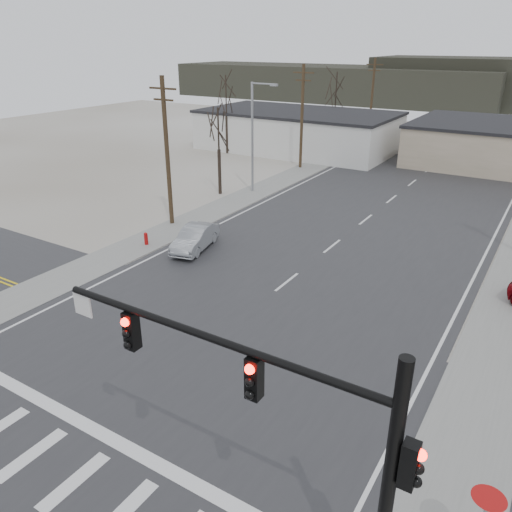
{
  "coord_description": "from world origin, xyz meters",
  "views": [
    {
      "loc": [
        11.31,
        -13.4,
        12.05
      ],
      "look_at": [
        -0.17,
        5.11,
        2.6
      ],
      "focal_mm": 35.0,
      "sensor_mm": 36.0,
      "label": 1
    }
  ],
  "objects": [
    {
      "name": "ground",
      "position": [
        0.0,
        0.0,
        0.0
      ],
      "size": [
        140.0,
        140.0,
        0.0
      ],
      "primitive_type": "plane",
      "color": "silver",
      "rests_on": "ground"
    },
    {
      "name": "main_road",
      "position": [
        0.0,
        15.0,
        0.02
      ],
      "size": [
        18.0,
        110.0,
        0.05
      ],
      "primitive_type": "cube",
      "color": "#2A2A2D",
      "rests_on": "ground"
    },
    {
      "name": "cross_road",
      "position": [
        0.0,
        0.0,
        0.02
      ],
      "size": [
        90.0,
        10.0,
        0.04
      ],
      "primitive_type": "cube",
      "color": "#2A2A2D",
      "rests_on": "ground"
    },
    {
      "name": "sidewalk_left",
      "position": [
        -10.6,
        20.0,
        0.03
      ],
      "size": [
        3.0,
        90.0,
        0.06
      ],
      "primitive_type": "cube",
      "color": "gray",
      "rests_on": "ground"
    },
    {
      "name": "traffic_signal_mast",
      "position": [
        7.89,
        -6.2,
        4.67
      ],
      "size": [
        8.95,
        0.43,
        7.2
      ],
      "color": "black",
      "rests_on": "ground"
    },
    {
      "name": "fire_hydrant",
      "position": [
        -10.2,
        8.0,
        0.45
      ],
      "size": [
        0.24,
        0.24,
        0.87
      ],
      "color": "#A50C0C",
      "rests_on": "ground"
    },
    {
      "name": "yield_sign",
      "position": [
        11.5,
        -3.5,
        2.07
      ],
      "size": [
        0.8,
        0.8,
        2.35
      ],
      "color": "gray",
      "rests_on": "ground"
    },
    {
      "name": "building_left_far",
      "position": [
        -16.0,
        40.0,
        2.26
      ],
      "size": [
        22.3,
        12.3,
        4.5
      ],
      "color": "silver",
      "rests_on": "ground"
    },
    {
      "name": "upole_left_b",
      "position": [
        -11.5,
        12.0,
        5.22
      ],
      "size": [
        2.2,
        0.3,
        10.0
      ],
      "color": "#402E1D",
      "rests_on": "ground"
    },
    {
      "name": "upole_left_c",
      "position": [
        -11.5,
        32.0,
        5.22
      ],
      "size": [
        2.2,
        0.3,
        10.0
      ],
      "color": "#402E1D",
      "rests_on": "ground"
    },
    {
      "name": "upole_left_d",
      "position": [
        -11.5,
        52.0,
        5.22
      ],
      "size": [
        2.2,
        0.3,
        10.0
      ],
      "color": "#402E1D",
      "rests_on": "ground"
    },
    {
      "name": "streetlight_main",
      "position": [
        -10.8,
        22.0,
        5.09
      ],
      "size": [
        2.4,
        0.25,
        9.0
      ],
      "color": "gray",
      "rests_on": "ground"
    },
    {
      "name": "tree_left_near",
      "position": [
        -13.0,
        20.0,
        5.23
      ],
      "size": [
        3.3,
        3.3,
        7.35
      ],
      "color": "black",
      "rests_on": "ground"
    },
    {
      "name": "tree_left_far",
      "position": [
        -14.0,
        46.0,
        6.28
      ],
      "size": [
        3.96,
        3.96,
        8.82
      ],
      "color": "black",
      "rests_on": "ground"
    },
    {
      "name": "tree_left_mid",
      "position": [
        -22.0,
        34.0,
        6.28
      ],
      "size": [
        3.96,
        3.96,
        8.82
      ],
      "color": "black",
      "rests_on": "ground"
    },
    {
      "name": "hill_left",
      "position": [
        -35.0,
        92.0,
        3.5
      ],
      "size": [
        70.0,
        18.0,
        7.0
      ],
      "primitive_type": "cube",
      "color": "#333026",
      "rests_on": "ground"
    },
    {
      "name": "sedan_crossing",
      "position": [
        -7.09,
        9.09,
        0.77
      ],
      "size": [
        2.48,
        4.61,
        1.44
      ],
      "primitive_type": "imported",
      "rotation": [
        0.0,
        0.0,
        0.23
      ],
      "color": "gray",
      "rests_on": "main_road"
    },
    {
      "name": "car_far_b",
      "position": [
        -6.5,
        46.93,
        0.75
      ],
      "size": [
        2.86,
        4.43,
        1.4
      ],
      "primitive_type": "imported",
      "rotation": [
        0.0,
        0.0,
        0.32
      ],
      "color": "black",
      "rests_on": "main_road"
    }
  ]
}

